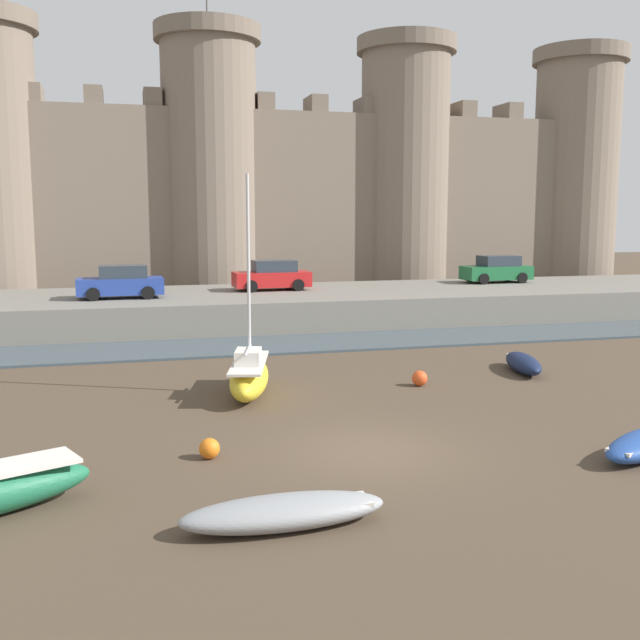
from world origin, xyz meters
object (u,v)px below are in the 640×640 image
Objects in this scene: car_quay_centre_east at (272,276)px; car_quay_east at (497,270)px; sailboat_near_channel_left at (249,375)px; mooring_buoy_near_shore at (420,378)px; car_quay_centre_west at (121,282)px; rowboat_foreground_left at (523,363)px; mooring_buoy_near_channel at (209,448)px; rowboat_foreground_centre at (284,511)px.

car_quay_centre_east and car_quay_east have the same top height.
sailboat_near_channel_left is at bearing -135.21° from car_quay_east.
sailboat_near_channel_left is 5.71m from mooring_buoy_near_shore.
car_quay_centre_east is 1.00× the size of car_quay_centre_west.
rowboat_foreground_left reaches higher than mooring_buoy_near_channel.
car_quay_east is at bearing 4.19° from car_quay_centre_east.
rowboat_foreground_centre is 33.82m from car_quay_east.
car_quay_centre_west is (-9.56, 14.94, 2.10)m from mooring_buoy_near_shore.
mooring_buoy_near_channel is 0.12× the size of car_quay_centre_east.
car_quay_centre_east is 8.15m from car_quay_centre_west.
mooring_buoy_near_channel is at bearing 101.70° from rowboat_foreground_centre.
rowboat_foreground_centre is 0.93× the size of car_quay_east.
car_quay_centre_west is (-1.95, 20.65, 2.12)m from mooring_buoy_near_channel.
rowboat_foreground_centre is at bearing -124.00° from mooring_buoy_near_shore.
rowboat_foreground_left is 19.80m from car_quay_centre_west.
mooring_buoy_near_shore reaches higher than mooring_buoy_near_channel.
rowboat_foreground_left is (11.19, 11.08, 0.03)m from rowboat_foreground_centre.
car_quay_centre_west is at bearing 95.41° from mooring_buoy_near_channel.
car_quay_centre_west is at bearing 96.49° from rowboat_foreground_centre.
car_quay_centre_west reaches higher than mooring_buoy_near_shore.
mooring_buoy_near_channel is at bearing -130.01° from car_quay_east.
rowboat_foreground_left is at bearing -114.82° from car_quay_east.
car_quay_east is (19.86, 23.66, 2.12)m from mooring_buoy_near_channel.
car_quay_centre_west reaches higher than rowboat_foreground_left.
car_quay_centre_east is at bearing 79.32° from rowboat_foreground_centre.
car_quay_centre_west is at bearing 122.61° from mooring_buoy_near_shore.
mooring_buoy_near_shore is (6.72, 9.97, -0.05)m from rowboat_foreground_centre.
rowboat_foreground_centre is 7.89× the size of mooring_buoy_near_channel.
car_quay_east is (18.98, 27.91, 2.05)m from rowboat_foreground_centre.
car_quay_centre_east and car_quay_centre_west have the same top height.
mooring_buoy_near_channel is 20.85m from car_quay_centre_west.
mooring_buoy_near_channel is 0.12× the size of car_quay_east.
car_quay_east is (21.81, 3.00, 0.00)m from car_quay_centre_west.
sailboat_near_channel_left is at bearing 84.19° from rowboat_foreground_centre.
mooring_buoy_near_channel is 0.12× the size of car_quay_centre_west.
rowboat_foreground_centre is 12.02m from mooring_buoy_near_shore.
sailboat_near_channel_left is 15.40m from car_quay_centre_west.
car_quay_east is at bearing 55.68° from mooring_buoy_near_shore.
rowboat_foreground_left is 0.47× the size of sailboat_near_channel_left.
sailboat_near_channel_left reaches higher than rowboat_foreground_centre.
rowboat_foreground_left is 6.22× the size of mooring_buoy_near_shore.
car_quay_centre_east reaches higher than rowboat_foreground_left.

